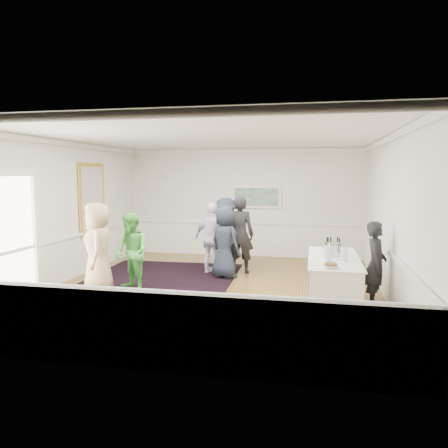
% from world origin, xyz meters
% --- Properties ---
extents(floor, '(8.00, 8.00, 0.00)m').
position_xyz_m(floor, '(0.00, 0.00, 0.00)').
color(floor, olive).
rests_on(floor, ground).
extents(ceiling, '(7.00, 8.00, 0.02)m').
position_xyz_m(ceiling, '(0.00, 0.00, 3.20)').
color(ceiling, white).
rests_on(ceiling, wall_back).
extents(wall_left, '(0.02, 8.00, 3.20)m').
position_xyz_m(wall_left, '(-3.50, 0.00, 1.60)').
color(wall_left, white).
rests_on(wall_left, floor).
extents(wall_right, '(0.02, 8.00, 3.20)m').
position_xyz_m(wall_right, '(3.50, 0.00, 1.60)').
color(wall_right, white).
rests_on(wall_right, floor).
extents(wall_back, '(7.00, 0.02, 3.20)m').
position_xyz_m(wall_back, '(0.00, 4.00, 1.60)').
color(wall_back, white).
rests_on(wall_back, floor).
extents(wall_front, '(7.00, 0.02, 3.20)m').
position_xyz_m(wall_front, '(0.00, -4.00, 1.60)').
color(wall_front, white).
rests_on(wall_front, floor).
extents(wainscoting, '(7.00, 8.00, 1.00)m').
position_xyz_m(wainscoting, '(0.00, 0.00, 0.50)').
color(wainscoting, white).
rests_on(wainscoting, floor).
extents(mirror, '(0.05, 1.25, 1.85)m').
position_xyz_m(mirror, '(-3.45, 1.30, 1.80)').
color(mirror, gold).
rests_on(mirror, wall_left).
extents(doorway, '(0.10, 1.78, 2.56)m').
position_xyz_m(doorway, '(-3.45, -1.90, 1.42)').
color(doorway, white).
rests_on(doorway, wall_left).
extents(landscape_painting, '(1.44, 0.06, 0.66)m').
position_xyz_m(landscape_painting, '(0.40, 3.95, 1.78)').
color(landscape_painting, white).
rests_on(landscape_painting, wall_back).
extents(area_rug, '(3.52, 4.53, 0.02)m').
position_xyz_m(area_rug, '(-1.40, 0.34, 0.01)').
color(area_rug, black).
rests_on(area_rug, floor).
extents(serving_table, '(0.89, 2.35, 0.95)m').
position_xyz_m(serving_table, '(2.43, -0.93, 0.48)').
color(serving_table, white).
rests_on(serving_table, floor).
extents(bartender, '(0.48, 0.64, 1.58)m').
position_xyz_m(bartender, '(3.20, -0.61, 0.79)').
color(bartender, black).
rests_on(bartender, floor).
extents(guest_tan, '(0.94, 1.09, 1.87)m').
position_xyz_m(guest_tan, '(-2.23, -0.81, 0.94)').
color(guest_tan, tan).
rests_on(guest_tan, floor).
extents(guest_green, '(1.01, 0.97, 1.64)m').
position_xyz_m(guest_green, '(-1.65, -0.46, 0.82)').
color(guest_green, '#51C04C').
rests_on(guest_green, floor).
extents(guest_lilac, '(1.11, 0.76, 1.75)m').
position_xyz_m(guest_lilac, '(-0.36, 1.46, 0.87)').
color(guest_lilac, white).
rests_on(guest_lilac, floor).
extents(guest_dark_a, '(1.35, 1.29, 1.84)m').
position_xyz_m(guest_dark_a, '(-0.15, 2.07, 0.92)').
color(guest_dark_a, '#1F2535').
rests_on(guest_dark_a, floor).
extents(guest_dark_b, '(0.71, 0.48, 1.92)m').
position_xyz_m(guest_dark_b, '(0.29, 1.67, 0.96)').
color(guest_dark_b, black).
rests_on(guest_dark_b, floor).
extents(guest_navy, '(0.99, 0.90, 1.69)m').
position_xyz_m(guest_navy, '(0.02, 1.10, 0.85)').
color(guest_navy, '#1F2535').
rests_on(guest_navy, floor).
extents(wine_bottles, '(0.30, 0.21, 0.31)m').
position_xyz_m(wine_bottles, '(2.43, -0.41, 1.11)').
color(wine_bottles, black).
rests_on(wine_bottles, serving_table).
extents(juice_pitchers, '(0.41, 0.35, 0.24)m').
position_xyz_m(juice_pitchers, '(2.40, -1.16, 1.07)').
color(juice_pitchers, '#70B23F').
rests_on(juice_pitchers, serving_table).
extents(ice_bucket, '(0.26, 0.26, 0.25)m').
position_xyz_m(ice_bucket, '(2.43, -0.76, 1.07)').
color(ice_bucket, silver).
rests_on(ice_bucket, serving_table).
extents(nut_bowl, '(0.25, 0.25, 0.08)m').
position_xyz_m(nut_bowl, '(2.35, -1.85, 0.99)').
color(nut_bowl, white).
rests_on(nut_bowl, serving_table).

